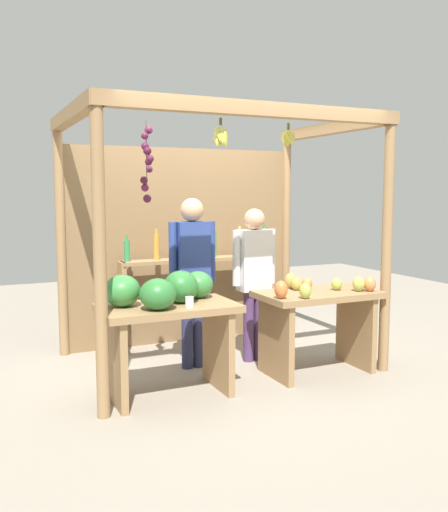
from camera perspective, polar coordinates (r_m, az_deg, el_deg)
name	(u,v)px	position (r m, az deg, el deg)	size (l,w,h in m)	color
ground_plane	(216,362)	(5.88, -0.77, -10.69)	(12.00, 12.00, 0.00)	gray
market_stall	(199,220)	(6.01, -2.51, 3.67)	(2.87, 1.97, 2.48)	#99754C
fruit_counter_left	(166,312)	(4.80, -5.90, -5.63)	(1.16, 0.71, 1.07)	#99754C
fruit_counter_right	(318,312)	(5.49, 9.46, -5.64)	(1.15, 0.66, 0.95)	#99754C
bottle_shelf_unit	(200,276)	(6.37, -2.42, -2.09)	(1.84, 0.22, 1.36)	#99754C
vendor_man	(192,266)	(5.50, -3.22, -1.06)	(0.48, 0.23, 1.68)	navy
vendor_woman	(254,271)	(5.74, 3.07, -1.50)	(0.48, 0.21, 1.57)	#503562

